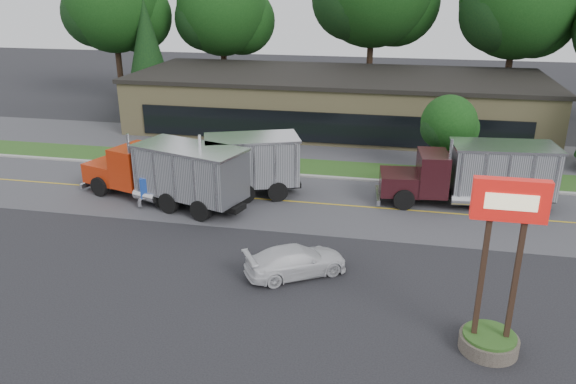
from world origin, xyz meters
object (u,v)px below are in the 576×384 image
dump_truck_red (170,172)px  dump_truck_blue (231,165)px  dump_truck_maroon (477,173)px  rally_car (296,261)px  bilo_sign (496,296)px

dump_truck_red → dump_truck_blue: (2.83, 1.64, -0.01)m
dump_truck_maroon → rally_car: bearing=44.5°
dump_truck_blue → dump_truck_maroon: (13.14, 1.44, 0.00)m
rally_car → bilo_sign: bearing=-149.5°
dump_truck_red → dump_truck_maroon: 16.26m
dump_truck_red → rally_car: (8.00, -6.32, -1.20)m
bilo_sign → dump_truck_red: bilo_sign is taller
bilo_sign → dump_truck_blue: size_ratio=0.67×
dump_truck_maroon → dump_truck_red: bearing=5.6°
dump_truck_blue → bilo_sign: bearing=116.0°
dump_truck_red → bilo_sign: bearing=164.4°
bilo_sign → dump_truck_blue: 16.93m
dump_truck_red → dump_truck_maroon: (15.96, 3.07, -0.00)m
bilo_sign → rally_car: size_ratio=1.41×
dump_truck_blue → rally_car: (5.18, -7.96, -1.19)m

